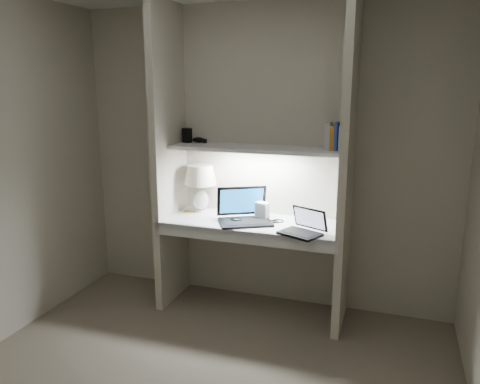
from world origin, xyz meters
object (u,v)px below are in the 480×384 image
at_px(table_lamp, 200,180).
at_px(laptop_netbook, 303,228).
at_px(laptop_main, 244,214).
at_px(book_row, 339,137).
at_px(speaker, 262,211).

bearing_deg(table_lamp, laptop_netbook, -18.45).
xyz_separation_m(laptop_main, laptop_netbook, (0.52, -0.16, -0.02)).
distance_m(table_lamp, book_row, 1.23).
xyz_separation_m(table_lamp, laptop_main, (0.45, -0.16, -0.22)).
relative_size(table_lamp, book_row, 1.95).
xyz_separation_m(laptop_main, book_row, (0.71, 0.13, 0.63)).
relative_size(table_lamp, speaker, 2.81).
distance_m(speaker, book_row, 0.85).
height_order(table_lamp, laptop_netbook, table_lamp).
relative_size(table_lamp, laptop_main, 0.78).
xyz_separation_m(laptop_netbook, book_row, (0.19, 0.29, 0.65)).
relative_size(speaker, book_row, 0.69).
height_order(laptop_main, speaker, laptop_main).
bearing_deg(table_lamp, laptop_main, -19.65).
bearing_deg(book_row, laptop_netbook, -123.26).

